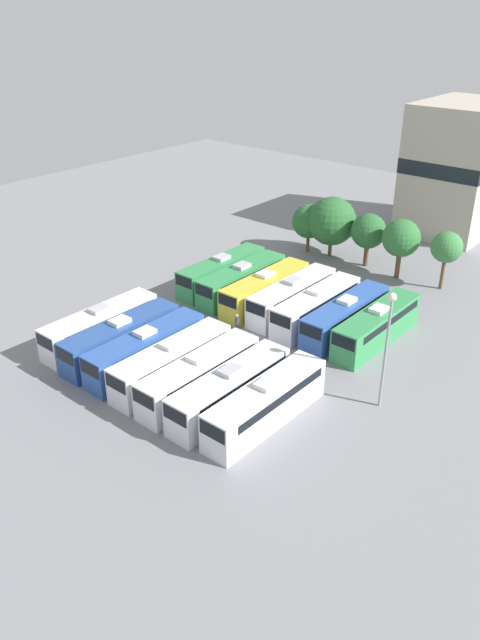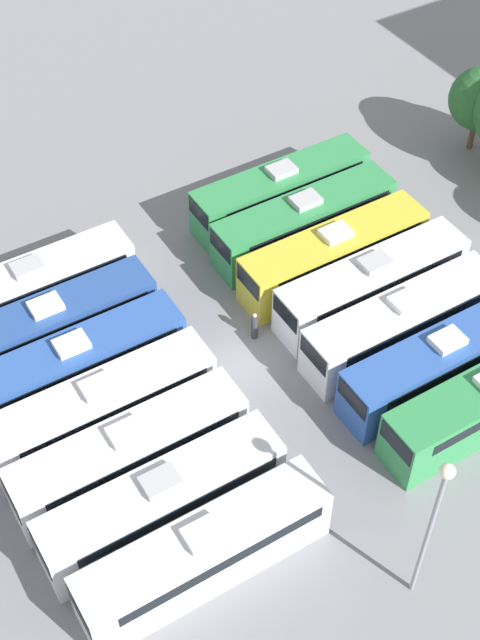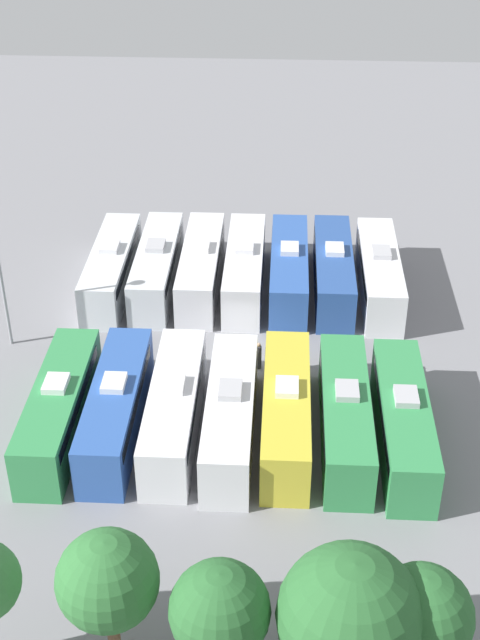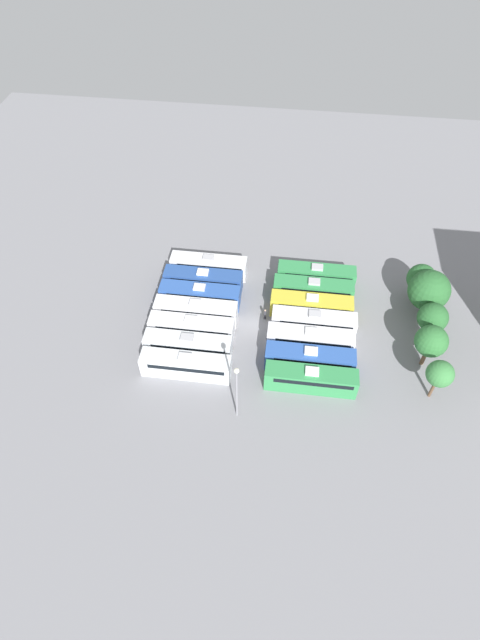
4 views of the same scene
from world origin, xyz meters
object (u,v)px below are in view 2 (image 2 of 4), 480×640
object	(u,v)px
bus_2	(77,365)
bus_10	(372,283)
bus_8	(305,221)
worker_person	(255,326)
bus_0	(33,288)
bus_1	(51,326)
bus_9	(334,254)
tree_0	(480,99)
bus_3	(103,407)
bus_4	(130,452)
bus_7	(281,190)
bus_12	(443,361)
bus_5	(163,501)
bus_6	(205,552)
bus_11	(403,321)
light_pole	(434,513)

from	to	relation	value
bus_2	bus_10	world-z (taller)	same
bus_8	worker_person	xyz separation A→B (m)	(4.79, -6.34, -0.84)
bus_0	bus_1	bearing A→B (deg)	-4.99
bus_1	bus_9	xyz separation A→B (m)	(3.05, 15.47, 0.00)
tree_0	bus_3	bearing A→B (deg)	-74.89
bus_9	tree_0	bearing A→B (deg)	109.41
bus_8	tree_0	bearing A→B (deg)	98.04
bus_8	tree_0	xyz separation A→B (m)	(-2.05, 14.50, 2.01)
bus_2	worker_person	distance (m)	9.41
bus_9	tree_0	distance (m)	15.66
bus_4	bus_7	world-z (taller)	same
bus_0	bus_4	size ratio (longest dim) A/B	1.00
bus_7	worker_person	size ratio (longest dim) A/B	6.28
bus_8	bus_12	size ratio (longest dim) A/B	1.00
bus_4	bus_5	distance (m)	3.00
bus_6	worker_person	size ratio (longest dim) A/B	6.28
bus_4	tree_0	world-z (taller)	tree_0
bus_1	bus_6	xyz separation A→B (m)	(15.02, 0.47, 0.00)
tree_0	bus_11	bearing A→B (deg)	-52.66
bus_1	bus_6	distance (m)	15.03
bus_8	bus_6	bearing A→B (deg)	-45.11
bus_0	bus_11	xyz separation A→B (m)	(12.08, 15.27, 0.00)
bus_7	tree_0	size ratio (longest dim) A/B	1.96
bus_5	bus_0	bearing A→B (deg)	179.48
bus_3	bus_4	world-z (taller)	same
bus_6	tree_0	distance (m)	34.31
bus_5	worker_person	distance (m)	11.71
bus_9	bus_0	bearing A→B (deg)	-111.91
bus_1	tree_0	world-z (taller)	tree_0
bus_4	bus_5	size ratio (longest dim) A/B	1.00
bus_8	bus_9	world-z (taller)	same
bus_6	bus_10	bearing A→B (deg)	120.40
bus_9	bus_10	xyz separation A→B (m)	(2.94, 0.41, 0.00)
bus_5	bus_12	bearing A→B (deg)	89.49
bus_4	bus_8	world-z (taller)	same
bus_1	bus_11	distance (m)	17.96
bus_11	bus_12	size ratio (longest dim) A/B	1.00
bus_1	bus_3	size ratio (longest dim) A/B	1.00
worker_person	tree_0	distance (m)	22.12
bus_8	light_pole	size ratio (longest dim) A/B	1.21
bus_2	bus_8	world-z (taller)	same
bus_0	bus_8	size ratio (longest dim) A/B	1.00
bus_6	bus_2	bearing A→B (deg)	-178.08
bus_2	bus_6	world-z (taller)	same
bus_8	tree_0	world-z (taller)	tree_0
bus_4	tree_0	size ratio (longest dim) A/B	1.96
bus_2	bus_8	size ratio (longest dim) A/B	1.00
bus_8	bus_12	distance (m)	12.18
worker_person	bus_9	bearing A→B (deg)	105.14
bus_2	bus_10	xyz separation A→B (m)	(2.99, 15.82, 0.00)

